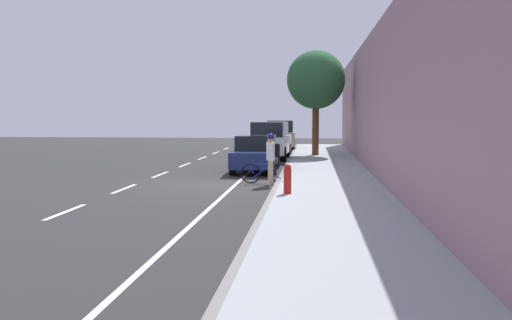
{
  "coord_description": "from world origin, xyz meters",
  "views": [
    {
      "loc": [
        3.36,
        -18.06,
        2.37
      ],
      "look_at": [
        1.58,
        -0.78,
        0.93
      ],
      "focal_mm": 38.28,
      "sensor_mm": 36.0,
      "label": 1
    }
  ],
  "objects": [
    {
      "name": "parked_suv_tan_mid",
      "position": [
        1.2,
        18.78,
        1.03
      ],
      "size": [
        2.19,
        4.81,
        1.99
      ],
      "color": "tan",
      "rests_on": "ground"
    },
    {
      "name": "building_facade",
      "position": [
        5.87,
        0.0,
        2.8
      ],
      "size": [
        0.5,
        46.65,
        5.6
      ],
      "primitive_type": "cube",
      "color": "gray",
      "rests_on": "ground"
    },
    {
      "name": "sidewalk",
      "position": [
        3.98,
        0.0,
        0.08
      ],
      "size": [
        3.28,
        46.65,
        0.15
      ],
      "primitive_type": "cube",
      "color": "#9BA3A4",
      "rests_on": "ground"
    },
    {
      "name": "bicycle_at_curb",
      "position": [
        1.79,
        0.54,
        0.37
      ],
      "size": [
        1.74,
        0.46,
        0.75
      ],
      "color": "black",
      "rests_on": "ground"
    },
    {
      "name": "parked_sedan_dark_blue_nearest",
      "position": [
        1.04,
        4.53,
        0.75
      ],
      "size": [
        1.9,
        4.43,
        1.52
      ],
      "color": "navy",
      "rests_on": "ground"
    },
    {
      "name": "ground",
      "position": [
        0.0,
        0.0,
        0.0
      ],
      "size": [
        74.63,
        74.63,
        0.0
      ],
      "primitive_type": "plane",
      "color": "#2B2B2B"
    },
    {
      "name": "cyclist_with_backpack",
      "position": [
        2.01,
        0.1,
        1.08
      ],
      "size": [
        0.46,
        0.61,
        1.76
      ],
      "color": "#C6B284",
      "rests_on": "ground"
    },
    {
      "name": "lane_stripe_centre",
      "position": [
        -2.63,
        -1.22,
        0.0
      ],
      "size": [
        0.14,
        44.2,
        0.01
      ],
      "color": "white",
      "rests_on": "ground"
    },
    {
      "name": "curb_edge",
      "position": [
        2.25,
        0.0,
        0.08
      ],
      "size": [
        0.16,
        46.65,
        0.15
      ],
      "primitive_type": "cube",
      "color": "gray",
      "rests_on": "ground"
    },
    {
      "name": "lane_stripe_bike_edge",
      "position": [
        0.78,
        0.0,
        0.0
      ],
      "size": [
        0.12,
        46.65,
        0.01
      ],
      "primitive_type": "cube",
      "color": "white",
      "rests_on": "ground"
    },
    {
      "name": "fire_hydrant",
      "position": [
        2.68,
        -2.8,
        0.58
      ],
      "size": [
        0.22,
        0.22,
        0.84
      ],
      "color": "red",
      "rests_on": "sidewalk"
    },
    {
      "name": "street_tree_mid_block",
      "position": [
        3.55,
        12.32,
        4.26
      ],
      "size": [
        3.19,
        3.19,
        5.75
      ],
      "color": "brown",
      "rests_on": "sidewalk"
    },
    {
      "name": "parked_suv_white_second",
      "position": [
        1.12,
        11.2,
        1.03
      ],
      "size": [
        2.14,
        4.78,
        1.99
      ],
      "color": "white",
      "rests_on": "ground"
    }
  ]
}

